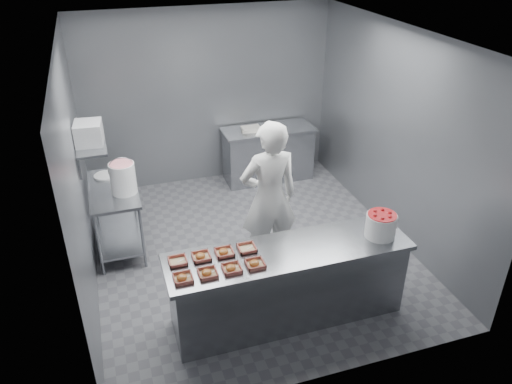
% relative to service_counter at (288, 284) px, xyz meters
% --- Properties ---
extents(floor, '(4.50, 4.50, 0.00)m').
position_rel_service_counter_xyz_m(floor, '(0.00, 1.35, -0.45)').
color(floor, '#4C4C51').
rests_on(floor, ground).
extents(ceiling, '(4.50, 4.50, 0.00)m').
position_rel_service_counter_xyz_m(ceiling, '(0.00, 1.35, 2.35)').
color(ceiling, white).
rests_on(ceiling, wall_back).
extents(wall_back, '(4.00, 0.04, 2.80)m').
position_rel_service_counter_xyz_m(wall_back, '(0.00, 3.60, 0.95)').
color(wall_back, slate).
rests_on(wall_back, ground).
extents(wall_left, '(0.04, 4.50, 2.80)m').
position_rel_service_counter_xyz_m(wall_left, '(-2.00, 1.35, 0.95)').
color(wall_left, slate).
rests_on(wall_left, ground).
extents(wall_right, '(0.04, 4.50, 2.80)m').
position_rel_service_counter_xyz_m(wall_right, '(2.00, 1.35, 0.95)').
color(wall_right, slate).
rests_on(wall_right, ground).
extents(service_counter, '(2.60, 0.70, 0.90)m').
position_rel_service_counter_xyz_m(service_counter, '(0.00, 0.00, 0.00)').
color(service_counter, slate).
rests_on(service_counter, ground).
extents(prep_table, '(0.60, 1.20, 0.90)m').
position_rel_service_counter_xyz_m(prep_table, '(-1.65, 1.95, 0.14)').
color(prep_table, slate).
rests_on(prep_table, ground).
extents(back_counter, '(1.50, 0.60, 0.90)m').
position_rel_service_counter_xyz_m(back_counter, '(0.90, 3.25, -0.00)').
color(back_counter, slate).
rests_on(back_counter, ground).
extents(wall_shelf, '(0.35, 0.90, 0.03)m').
position_rel_service_counter_xyz_m(wall_shelf, '(-1.82, 1.95, 1.10)').
color(wall_shelf, slate).
rests_on(wall_shelf, wall_left).
extents(tray_0, '(0.19, 0.18, 0.06)m').
position_rel_service_counter_xyz_m(tray_0, '(-1.14, -0.14, 0.47)').
color(tray_0, tan).
rests_on(tray_0, service_counter).
extents(tray_1, '(0.19, 0.18, 0.06)m').
position_rel_service_counter_xyz_m(tray_1, '(-0.90, -0.14, 0.47)').
color(tray_1, tan).
rests_on(tray_1, service_counter).
extents(tray_2, '(0.19, 0.18, 0.06)m').
position_rel_service_counter_xyz_m(tray_2, '(-0.66, -0.14, 0.47)').
color(tray_2, tan).
rests_on(tray_2, service_counter).
extents(tray_3, '(0.19, 0.18, 0.06)m').
position_rel_service_counter_xyz_m(tray_3, '(-0.42, -0.14, 0.47)').
color(tray_3, tan).
rests_on(tray_3, service_counter).
extents(tray_4, '(0.19, 0.18, 0.04)m').
position_rel_service_counter_xyz_m(tray_4, '(-1.14, 0.14, 0.47)').
color(tray_4, tan).
rests_on(tray_4, service_counter).
extents(tray_5, '(0.19, 0.18, 0.06)m').
position_rel_service_counter_xyz_m(tray_5, '(-0.90, 0.14, 0.47)').
color(tray_5, tan).
rests_on(tray_5, service_counter).
extents(tray_6, '(0.19, 0.18, 0.06)m').
position_rel_service_counter_xyz_m(tray_6, '(-0.66, 0.14, 0.47)').
color(tray_6, tan).
rests_on(tray_6, service_counter).
extents(tray_7, '(0.19, 0.18, 0.04)m').
position_rel_service_counter_xyz_m(tray_7, '(-0.42, 0.14, 0.47)').
color(tray_7, tan).
rests_on(tray_7, service_counter).
extents(worker, '(0.72, 0.48, 1.96)m').
position_rel_service_counter_xyz_m(worker, '(0.11, 0.95, 0.53)').
color(worker, white).
rests_on(worker, ground).
extents(strawberry_tub, '(0.33, 0.33, 0.27)m').
position_rel_service_counter_xyz_m(strawberry_tub, '(1.02, -0.06, 0.59)').
color(strawberry_tub, white).
rests_on(strawberry_tub, service_counter).
extents(glaze_bucket, '(0.33, 0.31, 0.48)m').
position_rel_service_counter_xyz_m(glaze_bucket, '(-1.51, 1.78, 0.66)').
color(glaze_bucket, white).
rests_on(glaze_bucket, prep_table).
extents(bucket_lid, '(0.32, 0.32, 0.02)m').
position_rel_service_counter_xyz_m(bucket_lid, '(-1.72, 2.31, 0.46)').
color(bucket_lid, white).
rests_on(bucket_lid, prep_table).
extents(rag, '(0.17, 0.15, 0.02)m').
position_rel_service_counter_xyz_m(rag, '(-1.51, 2.39, 0.46)').
color(rag, '#CCB28C').
rests_on(rag, prep_table).
extents(appliance, '(0.34, 0.38, 0.26)m').
position_rel_service_counter_xyz_m(appliance, '(-1.82, 1.88, 1.24)').
color(appliance, gray).
rests_on(appliance, wall_shelf).
extents(paper_stack, '(0.33, 0.26, 0.06)m').
position_rel_service_counter_xyz_m(paper_stack, '(0.61, 3.25, 0.48)').
color(paper_stack, silver).
rests_on(paper_stack, back_counter).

